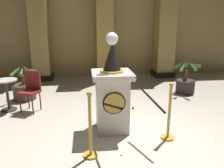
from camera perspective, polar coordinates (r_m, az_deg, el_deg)
name	(u,v)px	position (r m, az deg, el deg)	size (l,w,h in m)	color
ground_plane	(128,134)	(4.30, 4.05, -12.77)	(12.10, 12.10, 0.00)	beige
back_wall	(103,22)	(8.89, -2.34, 15.68)	(12.10, 0.16, 4.16)	tan
pedestal_clock	(112,94)	(4.19, 0.01, -2.68)	(0.74, 0.74, 1.88)	silver
stanchion_near	(90,134)	(3.49, -5.65, -12.86)	(0.24, 0.24, 1.07)	gold
stanchion_far	(169,120)	(4.11, 14.53, -8.92)	(0.24, 0.24, 1.06)	gold
velvet_rope	(133,103)	(3.58, 5.50, -4.95)	(0.94, 0.92, 0.22)	black
column_left	(39,25)	(8.46, -18.43, 14.31)	(0.74, 0.74, 3.99)	black
column_right	(165,25)	(8.88, 13.66, 14.66)	(0.81, 0.81, 3.99)	black
column_centre_rear	(104,25)	(8.35, -2.00, 15.05)	(0.73, 0.73, 3.99)	black
potted_palm_left	(24,89)	(6.51, -21.80, -1.32)	(0.68, 0.74, 0.99)	#4C3828
potted_palm_right	(185,83)	(6.96, 18.54, 0.16)	(0.76, 0.79, 1.04)	#2D2823
cafe_table	(7,91)	(5.78, -25.62, -1.68)	(0.51, 0.51, 0.76)	#332D28
cafe_chair_red	(31,88)	(5.52, -20.29, -0.88)	(0.52, 0.52, 0.96)	black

